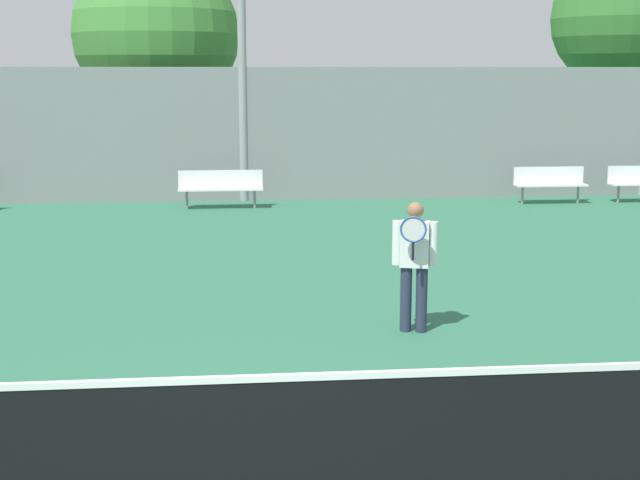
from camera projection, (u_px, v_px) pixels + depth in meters
tennis_net at (253, 441)px, 6.40m from camera, size 10.81×0.09×1.01m
tennis_player at (414, 260)px, 10.70m from camera, size 0.53×0.47×1.60m
bench_courtside_far at (550, 181)px, 21.27m from camera, size 1.71×0.40×0.87m
bench_adjacent_court at (221, 185)px, 20.52m from camera, size 1.94×0.40×0.87m
back_fence at (237, 135)px, 21.49m from camera, size 26.98×0.06×3.22m
tree_green_tall at (621, 20)px, 26.42m from camera, size 4.11×4.11×6.70m
tree_green_broad at (156, 35)px, 23.46m from camera, size 4.37×4.37×6.26m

